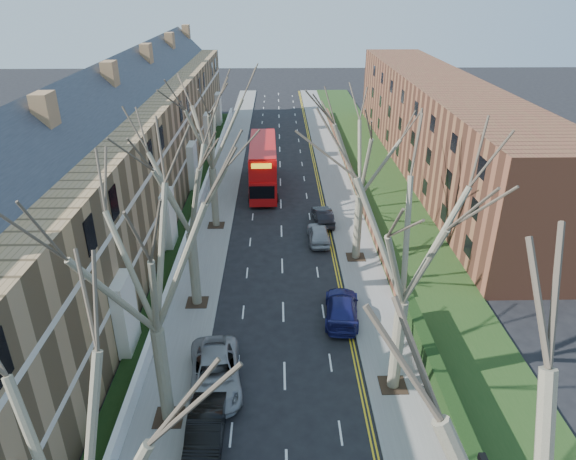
{
  "coord_description": "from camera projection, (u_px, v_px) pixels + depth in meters",
  "views": [
    {
      "loc": [
        -0.27,
        -12.66,
        19.3
      ],
      "look_at": [
        0.43,
        20.44,
        3.27
      ],
      "focal_mm": 32.0,
      "sensor_mm": 36.0,
      "label": 1
    }
  ],
  "objects": [
    {
      "name": "pavement_right",
      "position": [
        336.0,
        181.0,
        54.99
      ],
      "size": [
        3.0,
        102.0,
        0.12
      ],
      "primitive_type": "cube",
      "color": "slate",
      "rests_on": "ground"
    },
    {
      "name": "grass_verge_right",
      "position": [
        378.0,
        180.0,
        55.04
      ],
      "size": [
        6.0,
        102.0,
        0.06
      ],
      "color": "#1F3C15",
      "rests_on": "ground"
    },
    {
      "name": "tree_right_far",
      "position": [
        363.0,
        142.0,
        35.69
      ],
      "size": [
        10.15,
        10.15,
        14.22
      ],
      "color": "#69624B",
      "rests_on": "ground"
    },
    {
      "name": "car_right_near",
      "position": [
        342.0,
        308.0,
        32.42
      ],
      "size": [
        2.59,
        5.27,
        1.48
      ],
      "primitive_type": "imported",
      "rotation": [
        0.0,
        0.0,
        3.04
      ],
      "color": "navy",
      "rests_on": "ground"
    },
    {
      "name": "terrace_left",
      "position": [
        126.0,
        156.0,
        45.04
      ],
      "size": [
        9.7,
        78.0,
        13.6
      ],
      "color": "#98784D",
      "rests_on": "ground"
    },
    {
      "name": "car_left_far",
      "position": [
        215.0,
        373.0,
        26.96
      ],
      "size": [
        3.28,
        5.98,
        1.59
      ],
      "primitive_type": "imported",
      "rotation": [
        0.0,
        0.0,
        0.12
      ],
      "color": "gray",
      "rests_on": "ground"
    },
    {
      "name": "car_right_far",
      "position": [
        323.0,
        216.0,
        45.28
      ],
      "size": [
        1.83,
        4.31,
        1.38
      ],
      "primitive_type": "imported",
      "rotation": [
        0.0,
        0.0,
        3.23
      ],
      "color": "black",
      "rests_on": "ground"
    },
    {
      "name": "tree_left_mid",
      "position": [
        146.0,
        247.0,
        20.94
      ],
      "size": [
        10.5,
        10.5,
        14.71
      ],
      "color": "#69624B",
      "rests_on": "ground"
    },
    {
      "name": "flats_right",
      "position": [
        438.0,
        126.0,
        56.66
      ],
      "size": [
        13.97,
        54.0,
        10.0
      ],
      "color": "brown",
      "rests_on": "ground"
    },
    {
      "name": "car_right_mid",
      "position": [
        319.0,
        234.0,
        42.04
      ],
      "size": [
        1.8,
        4.27,
        1.44
      ],
      "primitive_type": "imported",
      "rotation": [
        0.0,
        0.0,
        3.16
      ],
      "color": "#9A9CA2",
      "rests_on": "ground"
    },
    {
      "name": "car_left_mid",
      "position": [
        205.0,
        433.0,
        23.4
      ],
      "size": [
        1.63,
        4.63,
        1.52
      ],
      "primitive_type": "imported",
      "rotation": [
        0.0,
        0.0,
        0.0
      ],
      "color": "black",
      "rests_on": "ground"
    },
    {
      "name": "double_decker_bus",
      "position": [
        263.0,
        167.0,
        52.21
      ],
      "size": [
        3.06,
        11.52,
        4.78
      ],
      "rotation": [
        0.0,
        0.0,
        3.16
      ],
      "color": "#BB0D0E",
      "rests_on": "ground"
    },
    {
      "name": "front_wall_left",
      "position": [
        198.0,
        207.0,
        47.29
      ],
      "size": [
        0.3,
        78.0,
        1.0
      ],
      "color": "white",
      "rests_on": "ground"
    },
    {
      "name": "tree_left_far",
      "position": [
        185.0,
        172.0,
        30.08
      ],
      "size": [
        10.15,
        10.15,
        14.22
      ],
      "color": "#69624B",
      "rests_on": "ground"
    },
    {
      "name": "tree_left_dist",
      "position": [
        209.0,
        118.0,
        40.74
      ],
      "size": [
        10.5,
        10.5,
        14.71
      ],
      "color": "#69624B",
      "rests_on": "ground"
    },
    {
      "name": "pavement_left",
      "position": [
        224.0,
        182.0,
        54.77
      ],
      "size": [
        3.0,
        102.0,
        0.12
      ],
      "primitive_type": "cube",
      "color": "slate",
      "rests_on": "ground"
    },
    {
      "name": "tree_right_mid",
      "position": [
        411.0,
        224.0,
        22.95
      ],
      "size": [
        10.5,
        10.5,
        14.71
      ],
      "color": "#69624B",
      "rests_on": "ground"
    }
  ]
}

